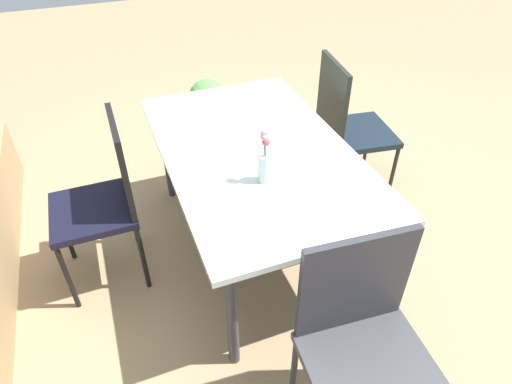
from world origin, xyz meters
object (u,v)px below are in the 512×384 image
at_px(dining_table, 256,158).
at_px(chair_far_side, 105,196).
at_px(chair_near_right, 347,123).
at_px(flower_vase, 264,161).
at_px(potted_plant, 209,111).
at_px(chair_end_left, 365,342).

height_order(dining_table, chair_far_side, chair_far_side).
height_order(chair_far_side, chair_near_right, chair_far_side).
relative_size(flower_vase, potted_plant, 0.50).
relative_size(chair_near_right, potted_plant, 1.72).
relative_size(chair_far_side, flower_vase, 3.51).
bearing_deg(chair_near_right, potted_plant, -134.42).
bearing_deg(dining_table, flower_vase, 166.89).
distance_m(chair_near_right, flower_vase, 1.15).
bearing_deg(dining_table, chair_far_side, 82.35).
height_order(chair_near_right, chair_end_left, chair_near_right).
distance_m(chair_far_side, chair_near_right, 1.67).
bearing_deg(chair_far_side, flower_vase, -117.60).
bearing_deg(chair_near_right, flower_vase, -45.41).
relative_size(chair_far_side, chair_end_left, 1.02).
relative_size(chair_far_side, potted_plant, 1.74).
height_order(chair_end_left, flower_vase, flower_vase).
bearing_deg(chair_end_left, chair_near_right, -113.57).
distance_m(chair_end_left, potted_plant, 2.48).
height_order(chair_far_side, chair_end_left, chair_far_side).
bearing_deg(chair_near_right, dining_table, -57.38).
xyz_separation_m(dining_table, chair_end_left, (-1.15, -0.01, -0.13)).
relative_size(chair_near_right, chair_end_left, 1.00).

